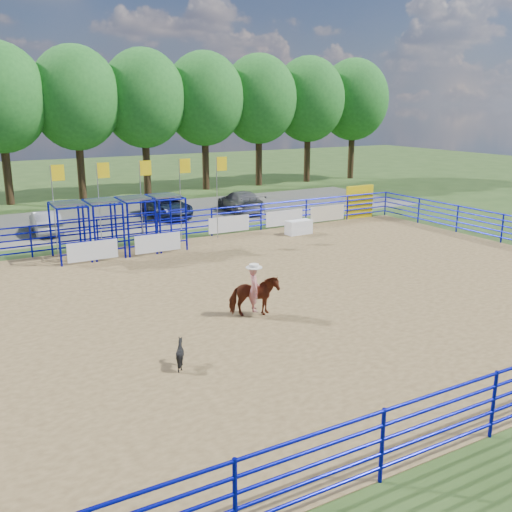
% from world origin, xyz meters
% --- Properties ---
extents(ground, '(120.00, 120.00, 0.00)m').
position_xyz_m(ground, '(0.00, 0.00, 0.00)').
color(ground, '#385421').
rests_on(ground, ground).
extents(arena_dirt, '(30.00, 20.00, 0.02)m').
position_xyz_m(arena_dirt, '(0.00, 0.00, 0.01)').
color(arena_dirt, olive).
rests_on(arena_dirt, ground).
extents(gravel_strip, '(40.00, 10.00, 0.01)m').
position_xyz_m(gravel_strip, '(0.00, 17.00, 0.01)').
color(gravel_strip, slate).
rests_on(gravel_strip, ground).
extents(announcer_table, '(1.43, 0.71, 0.75)m').
position_xyz_m(announcer_table, '(7.23, 8.09, 0.39)').
color(announcer_table, white).
rests_on(announcer_table, arena_dirt).
extents(horse_and_rider, '(1.75, 1.22, 2.50)m').
position_xyz_m(horse_and_rider, '(-0.85, -1.43, 0.88)').
color(horse_and_rider, maroon).
rests_on(horse_and_rider, arena_dirt).
extents(calf, '(0.82, 0.79, 0.72)m').
position_xyz_m(calf, '(-4.39, -3.75, 0.38)').
color(calf, black).
rests_on(calf, arena_dirt).
extents(car_b, '(1.42, 3.78, 1.23)m').
position_xyz_m(car_b, '(-4.51, 15.06, 0.63)').
color(car_b, gray).
rests_on(car_b, gravel_strip).
extents(car_c, '(2.43, 4.92, 1.34)m').
position_xyz_m(car_c, '(2.87, 16.35, 0.68)').
color(car_c, '#161E38').
rests_on(car_c, gravel_strip).
extents(car_d, '(2.42, 4.85, 1.36)m').
position_xyz_m(car_d, '(7.65, 15.51, 0.69)').
color(car_d, '#5C5B5E').
rests_on(car_d, gravel_strip).
extents(perimeter_fence, '(30.10, 20.10, 1.50)m').
position_xyz_m(perimeter_fence, '(0.00, 0.00, 0.75)').
color(perimeter_fence, '#070A97').
rests_on(perimeter_fence, ground).
extents(chute_assembly, '(19.32, 2.41, 4.20)m').
position_xyz_m(chute_assembly, '(-1.90, 8.84, 1.26)').
color(chute_assembly, '#070A97').
rests_on(chute_assembly, ground).
extents(treeline, '(56.40, 6.40, 11.24)m').
position_xyz_m(treeline, '(0.00, 26.00, 7.53)').
color(treeline, '#3F2B19').
rests_on(treeline, ground).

